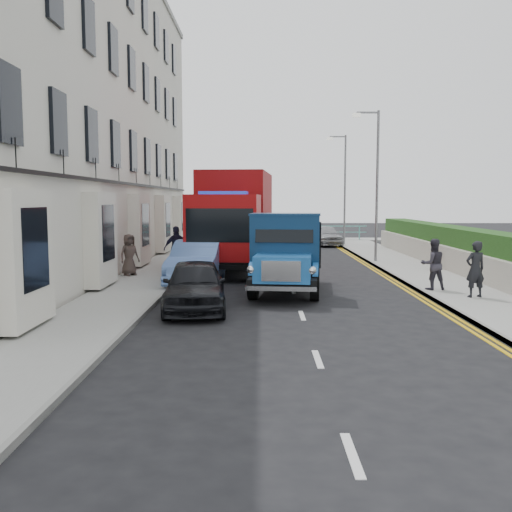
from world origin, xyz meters
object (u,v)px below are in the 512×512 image
Objects in this scene: bedford_lorry at (286,258)px; parked_car_front at (195,285)px; pedestrian_east_near at (475,269)px; red_lorry at (234,218)px; lamp_far at (343,183)px; lamp_mid at (375,177)px.

parked_car_front is at bearing -130.40° from bedford_lorry.
pedestrian_east_near is at bearing 5.13° from parked_car_front.
pedestrian_east_near is at bearing -41.12° from red_lorry.
red_lorry is at bearing -117.30° from lamp_far.
pedestrian_east_near is (7.37, -7.58, -1.25)m from red_lorry.
lamp_far reaches higher than parked_car_front.
lamp_far is at bearing 66.95° from parked_car_front.
lamp_far is 19.58m from bedford_lorry.
lamp_mid is 1.75× the size of parked_car_front.
bedford_lorry is (-4.46, -18.85, -2.84)m from lamp_far.
red_lorry is at bearing 112.03° from bedford_lorry.
bedford_lorry reaches higher than pedestrian_east_near.
lamp_far is at bearing -99.75° from pedestrian_east_near.
red_lorry reaches higher than parked_car_front.
lamp_mid is 1.28× the size of bedford_lorry.
lamp_mid is at bearing -96.77° from pedestrian_east_near.
lamp_mid is 10.00m from lamp_far.
lamp_far is at bearing 67.38° from red_lorry.
bedford_lorry is at bearing -69.35° from red_lorry.
red_lorry is at bearing -58.51° from pedestrian_east_near.
lamp_far reaches higher than pedestrian_east_near.
bedford_lorry is at bearing -103.31° from lamp_far.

